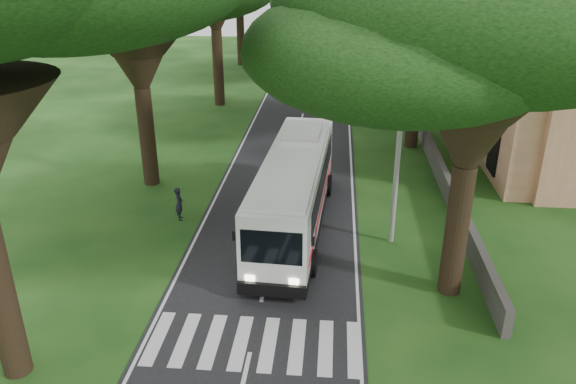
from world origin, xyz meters
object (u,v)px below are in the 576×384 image
at_px(church, 562,74).
at_px(pole_far, 364,32).
at_px(pole_near, 398,159).
at_px(distant_car_c, 338,42).
at_px(distant_car_b, 303,50).
at_px(pedestrian, 179,204).
at_px(distant_car_a, 305,66).
at_px(coach_bus, 294,188).
at_px(pole_mid, 373,68).

xyz_separation_m(church, pole_far, (-12.36, 24.45, -0.73)).
height_order(pole_near, distant_car_c, pole_near).
relative_size(distant_car_b, pedestrian, 2.14).
height_order(distant_car_b, distant_car_c, distant_car_c).
bearing_deg(pole_far, distant_car_c, 100.61).
distance_m(distant_car_a, distant_car_b, 10.84).
distance_m(coach_bus, distant_car_a, 36.81).
distance_m(pole_mid, distant_car_a, 19.27).
bearing_deg(pole_mid, coach_bus, -103.98).
height_order(distant_car_a, distant_car_c, distant_car_c).
relative_size(pole_mid, distant_car_b, 2.15).
relative_size(church, distant_car_a, 5.78).
bearing_deg(pole_near, distant_car_b, 98.37).
height_order(church, pole_near, church).
relative_size(distant_car_b, distant_car_c, 0.72).
distance_m(coach_bus, distant_car_c, 53.33).
bearing_deg(distant_car_b, pole_mid, -88.77).
height_order(church, pole_far, church).
relative_size(distant_car_a, distant_car_b, 1.12).
bearing_deg(pole_near, coach_bus, 166.44).
bearing_deg(pedestrian, pole_near, -114.43).
bearing_deg(pedestrian, pole_far, -32.02).
xyz_separation_m(pole_near, pole_far, (0.00, 40.00, 0.00)).
relative_size(coach_bus, distant_car_b, 3.54).
distance_m(pole_near, coach_bus, 5.27).
bearing_deg(distant_car_a, pole_near, 118.01).
bearing_deg(pole_near, pole_mid, 90.00).
relative_size(pole_near, pedestrian, 4.59).
height_order(pole_near, coach_bus, pole_near).
xyz_separation_m(pole_near, distant_car_b, (-7.16, 48.69, -3.54)).
relative_size(pole_mid, pedestrian, 4.59).
bearing_deg(pole_far, pedestrian, -105.34).
relative_size(pole_near, distant_car_a, 1.93).
distance_m(coach_bus, pedestrian, 6.01).
relative_size(church, pole_near, 3.00).
bearing_deg(coach_bus, distant_car_b, 96.31).
relative_size(pole_mid, pole_far, 1.00).
xyz_separation_m(pole_mid, pedestrian, (-10.58, -18.56, -3.31)).
distance_m(distant_car_a, distant_car_c, 16.91).
height_order(distant_car_a, pedestrian, pedestrian).
height_order(church, distant_car_b, church).
bearing_deg(pedestrian, distant_car_c, -25.14).
bearing_deg(pole_near, church, 51.50).
xyz_separation_m(pole_mid, distant_car_a, (-6.30, 17.89, -3.44)).
bearing_deg(distant_car_c, distant_car_a, 65.54).
xyz_separation_m(distant_car_b, distant_car_c, (4.46, 5.72, 0.13)).
height_order(pole_far, distant_car_a, pole_far).
xyz_separation_m(pole_near, pole_mid, (0.00, 20.00, 0.00)).
bearing_deg(distant_car_b, church, -72.28).
distance_m(pole_far, coach_bus, 39.21).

